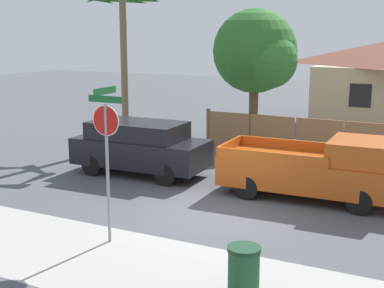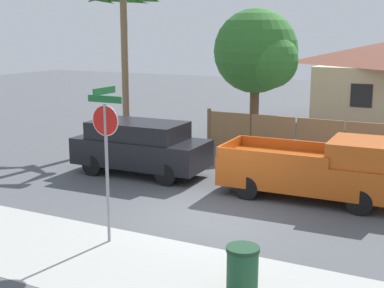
{
  "view_description": "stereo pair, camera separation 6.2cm",
  "coord_description": "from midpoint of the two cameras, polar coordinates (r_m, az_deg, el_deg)",
  "views": [
    {
      "loc": [
        5.44,
        -12.17,
        4.72
      ],
      "look_at": [
        -1.19,
        1.0,
        1.6
      ],
      "focal_mm": 50.0,
      "sensor_mm": 36.0,
      "label": 1
    },
    {
      "loc": [
        5.49,
        -12.14,
        4.72
      ],
      "look_at": [
        -1.19,
        1.0,
        1.6
      ],
      "focal_mm": 50.0,
      "sensor_mm": 36.0,
      "label": 2
    }
  ],
  "objects": [
    {
      "name": "sidewalk_strip",
      "position": [
        11.19,
        -5.22,
        -13.03
      ],
      "size": [
        36.0,
        3.2,
        0.01
      ],
      "color": "#A3A39E",
      "rests_on": "ground"
    },
    {
      "name": "red_suv",
      "position": [
        17.9,
        -5.43,
        -0.22
      ],
      "size": [
        4.53,
        2.01,
        1.78
      ],
      "rotation": [
        0.0,
        0.0,
        0.03
      ],
      "color": "black",
      "rests_on": "ground"
    },
    {
      "name": "trash_bin",
      "position": [
        10.02,
        5.58,
        -13.25
      ],
      "size": [
        0.62,
        0.62,
        0.91
      ],
      "color": "#1E4C2D",
      "rests_on": "ground"
    },
    {
      "name": "palm_tree",
      "position": [
        22.14,
        -7.23,
        13.91
      ],
      "size": [
        3.12,
        3.34,
        6.39
      ],
      "color": "brown",
      "rests_on": "ground"
    },
    {
      "name": "oak_tree",
      "position": [
        23.32,
        7.2,
        9.57
      ],
      "size": [
        3.8,
        3.62,
        5.7
      ],
      "color": "brown",
      "rests_on": "ground"
    },
    {
      "name": "orange_pickup",
      "position": [
        15.64,
        13.35,
        -2.63
      ],
      "size": [
        5.06,
        2.18,
        1.82
      ],
      "rotation": [
        0.0,
        0.0,
        0.03
      ],
      "color": "#B74C14",
      "rests_on": "ground"
    },
    {
      "name": "wooden_fence",
      "position": [
        20.68,
        18.55,
        0.18
      ],
      "size": [
        13.2,
        0.12,
        1.54
      ],
      "color": "#997047",
      "rests_on": "ground"
    },
    {
      "name": "stop_sign",
      "position": [
        11.91,
        -9.02,
        0.52
      ],
      "size": [
        0.88,
        0.79,
        3.53
      ],
      "rotation": [
        0.0,
        0.0,
        0.0
      ],
      "color": "gray",
      "rests_on": "ground"
    },
    {
      "name": "ground_plane",
      "position": [
        14.14,
        2.62,
        -7.57
      ],
      "size": [
        80.0,
        80.0,
        0.0
      ],
      "primitive_type": "plane",
      "color": "#4C4F54"
    }
  ]
}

